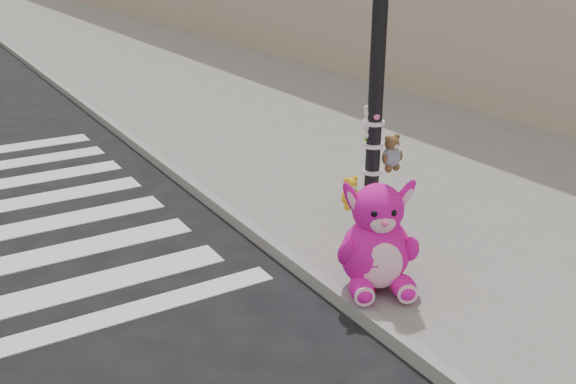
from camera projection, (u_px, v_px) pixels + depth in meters
sidewalk_near at (234, 88)px, 15.04m from camera, size 7.00×80.00×0.14m
curb_edge at (86, 106)px, 13.38m from camera, size 0.12×80.00×0.15m
signal_pole at (376, 90)px, 6.74m from camera, size 0.69×0.48×4.00m
pink_bunny at (377, 244)px, 6.02m from camera, size 0.93×1.00×1.10m
red_teddy at (372, 283)px, 6.04m from camera, size 0.14×0.11×0.19m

